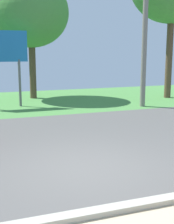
{
  "coord_description": "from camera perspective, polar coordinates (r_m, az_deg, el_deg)",
  "views": [
    {
      "loc": [
        -2.34,
        -6.43,
        2.66
      ],
      "look_at": [
        0.3,
        1.0,
        1.1
      ],
      "focal_mm": 50.92,
      "sensor_mm": 36.0,
      "label": 1
    }
  ],
  "objects": [
    {
      "name": "ground_plane",
      "position": [
        10.04,
        -5.38,
        -4.52
      ],
      "size": [
        40.0,
        22.0,
        0.2
      ],
      "color": "#565451"
    },
    {
      "name": "utility_pole",
      "position": [
        15.12,
        10.38,
        15.11
      ],
      "size": [
        1.8,
        0.24,
        7.12
      ],
      "color": "gray",
      "rests_on": "ground_plane"
    },
    {
      "name": "tree_right_mid",
      "position": [
        17.82,
        -10.07,
        17.14
      ],
      "size": [
        4.03,
        4.03,
        6.41
      ],
      "color": "brown",
      "rests_on": "ground_plane"
    }
  ]
}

